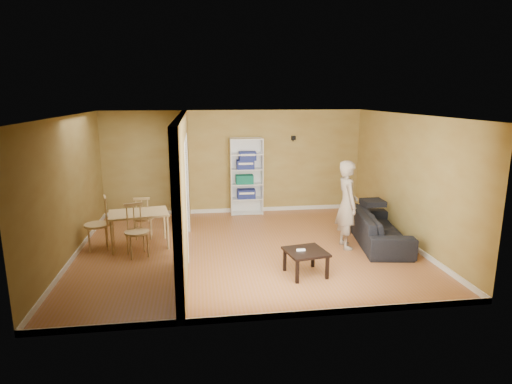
# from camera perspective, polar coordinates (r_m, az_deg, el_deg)

# --- Properties ---
(room_shell) EXTENTS (6.50, 6.50, 6.50)m
(room_shell) POSITION_cam_1_polar(r_m,az_deg,el_deg) (8.14, -1.20, 1.02)
(room_shell) COLOR #9B5D27
(room_shell) RESTS_ON ground
(partition) EXTENTS (0.22, 5.50, 2.60)m
(partition) POSITION_cam_1_polar(r_m,az_deg,el_deg) (8.10, -9.67, 0.77)
(partition) COLOR olive
(partition) RESTS_ON ground
(wall_speaker) EXTENTS (0.10, 0.10, 0.10)m
(wall_speaker) POSITION_cam_1_polar(r_m,az_deg,el_deg) (10.93, 5.02, 7.19)
(wall_speaker) COLOR black
(wall_speaker) RESTS_ON room_shell
(sofa) EXTENTS (2.31, 1.26, 0.84)m
(sofa) POSITION_cam_1_polar(r_m,az_deg,el_deg) (9.06, 16.09, -4.02)
(sofa) COLOR black
(sofa) RESTS_ON ground
(person) EXTENTS (0.75, 0.58, 2.05)m
(person) POSITION_cam_1_polar(r_m,az_deg,el_deg) (8.51, 12.10, -0.66)
(person) COLOR slate
(person) RESTS_ON ground
(bookshelf) EXTENTS (0.81, 0.35, 1.92)m
(bookshelf) POSITION_cam_1_polar(r_m,az_deg,el_deg) (10.78, -1.31, 2.12)
(bookshelf) COLOR white
(bookshelf) RESTS_ON ground
(paper_box_navy_a) EXTENTS (0.45, 0.29, 0.23)m
(paper_box_navy_a) POSITION_cam_1_polar(r_m,az_deg,el_deg) (10.82, -1.31, -0.22)
(paper_box_navy_a) COLOR navy
(paper_box_navy_a) RESTS_ON bookshelf
(paper_box_teal) EXTENTS (0.43, 0.28, 0.22)m
(paper_box_teal) POSITION_cam_1_polar(r_m,az_deg,el_deg) (10.74, -1.54, 1.71)
(paper_box_teal) COLOR #1E7165
(paper_box_teal) RESTS_ON bookshelf
(paper_box_navy_b) EXTENTS (0.42, 0.28, 0.22)m
(paper_box_navy_b) POSITION_cam_1_polar(r_m,az_deg,el_deg) (10.68, -1.43, 3.69)
(paper_box_navy_b) COLOR navy
(paper_box_navy_b) RESTS_ON bookshelf
(paper_box_navy_c) EXTENTS (0.42, 0.27, 0.21)m
(paper_box_navy_c) POSITION_cam_1_polar(r_m,az_deg,el_deg) (10.65, -1.15, 4.82)
(paper_box_navy_c) COLOR navy
(paper_box_navy_c) RESTS_ON bookshelf
(coffee_table) EXTENTS (0.64, 0.64, 0.43)m
(coffee_table) POSITION_cam_1_polar(r_m,az_deg,el_deg) (7.27, 6.65, -8.26)
(coffee_table) COLOR black
(coffee_table) RESTS_ON ground
(game_controller) EXTENTS (0.15, 0.04, 0.03)m
(game_controller) POSITION_cam_1_polar(r_m,az_deg,el_deg) (7.23, 5.99, -7.69)
(game_controller) COLOR white
(game_controller) RESTS_ON coffee_table
(dining_table) EXTENTS (1.13, 0.75, 0.71)m
(dining_table) POSITION_cam_1_polar(r_m,az_deg,el_deg) (8.77, -15.38, -3.11)
(dining_table) COLOR tan
(dining_table) RESTS_ON ground
(chair_left) EXTENTS (0.59, 0.59, 1.05)m
(chair_left) POSITION_cam_1_polar(r_m,az_deg,el_deg) (8.90, -20.47, -3.94)
(chair_left) COLOR tan
(chair_left) RESTS_ON ground
(chair_near) EXTENTS (0.58, 0.58, 0.99)m
(chair_near) POSITION_cam_1_polar(r_m,az_deg,el_deg) (8.30, -15.62, -4.98)
(chair_near) COLOR #D7B278
(chair_near) RESTS_ON ground
(chair_far) EXTENTS (0.44, 0.44, 0.92)m
(chair_far) POSITION_cam_1_polar(r_m,az_deg,el_deg) (9.31, -14.81, -3.23)
(chair_far) COLOR #D0AE88
(chair_far) RESTS_ON ground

